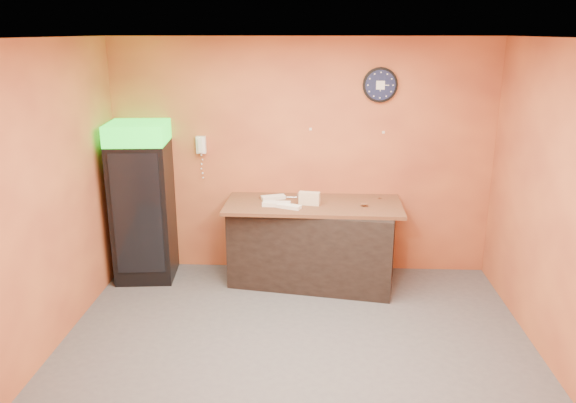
{
  "coord_description": "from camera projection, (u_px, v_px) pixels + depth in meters",
  "views": [
    {
      "loc": [
        0.15,
        -4.54,
        2.85
      ],
      "look_at": [
        -0.1,
        0.6,
        1.28
      ],
      "focal_mm": 35.0,
      "sensor_mm": 36.0,
      "label": 1
    }
  ],
  "objects": [
    {
      "name": "floor",
      "position": [
        295.0,
        353.0,
        5.17
      ],
      "size": [
        4.5,
        4.5,
        0.0
      ],
      "primitive_type": "plane",
      "color": "#47474C",
      "rests_on": "ground"
    },
    {
      "name": "back_wall",
      "position": [
        302.0,
        158.0,
        6.68
      ],
      "size": [
        4.5,
        0.02,
        2.8
      ],
      "primitive_type": "cube",
      "color": "#D8753D",
      "rests_on": "floor"
    },
    {
      "name": "left_wall",
      "position": [
        38.0,
        205.0,
        4.87
      ],
      "size": [
        0.02,
        4.0,
        2.8
      ],
      "primitive_type": "cube",
      "color": "#D8753D",
      "rests_on": "floor"
    },
    {
      "name": "right_wall",
      "position": [
        566.0,
        213.0,
        4.66
      ],
      "size": [
        0.02,
        4.0,
        2.8
      ],
      "primitive_type": "cube",
      "color": "#D8753D",
      "rests_on": "floor"
    },
    {
      "name": "ceiling",
      "position": [
        297.0,
        38.0,
        4.36
      ],
      "size": [
        4.5,
        4.0,
        0.02
      ],
      "primitive_type": "cube",
      "color": "white",
      "rests_on": "back_wall"
    },
    {
      "name": "beverage_cooler",
      "position": [
        142.0,
        205.0,
        6.53
      ],
      "size": [
        0.71,
        0.72,
        1.87
      ],
      "rotation": [
        0.0,
        0.0,
        0.09
      ],
      "color": "black",
      "rests_on": "floor"
    },
    {
      "name": "prep_counter",
      "position": [
        313.0,
        244.0,
        6.55
      ],
      "size": [
        1.97,
        1.12,
        0.93
      ],
      "primitive_type": "cube",
      "rotation": [
        0.0,
        0.0,
        -0.17
      ],
      "color": "black",
      "rests_on": "floor"
    },
    {
      "name": "wall_clock",
      "position": [
        380.0,
        85.0,
        6.36
      ],
      "size": [
        0.4,
        0.06,
        0.4
      ],
      "color": "black",
      "rests_on": "back_wall"
    },
    {
      "name": "wall_phone",
      "position": [
        201.0,
        145.0,
        6.64
      ],
      "size": [
        0.11,
        0.1,
        0.2
      ],
      "color": "white",
      "rests_on": "back_wall"
    },
    {
      "name": "butcher_paper",
      "position": [
        313.0,
        205.0,
        6.41
      ],
      "size": [
        2.03,
        0.92,
        0.04
      ],
      "primitive_type": "cube",
      "rotation": [
        0.0,
        0.0,
        -0.03
      ],
      "color": "brown",
      "rests_on": "prep_counter"
    },
    {
      "name": "sub_roll_stack",
      "position": [
        309.0,
        198.0,
        6.32
      ],
      "size": [
        0.24,
        0.12,
        0.15
      ],
      "rotation": [
        0.0,
        0.0,
        -0.18
      ],
      "color": "beige",
      "rests_on": "butcher_paper"
    },
    {
      "name": "wrapped_sandwich_left",
      "position": [
        276.0,
        204.0,
        6.3
      ],
      "size": [
        0.32,
        0.14,
        0.04
      ],
      "primitive_type": "cube",
      "rotation": [
        0.0,
        0.0,
        -0.05
      ],
      "color": "white",
      "rests_on": "butcher_paper"
    },
    {
      "name": "wrapped_sandwich_mid",
      "position": [
        289.0,
        206.0,
        6.22
      ],
      "size": [
        0.28,
        0.2,
        0.04
      ],
      "primitive_type": "cube",
      "rotation": [
        0.0,
        0.0,
        -0.39
      ],
      "color": "white",
      "rests_on": "butcher_paper"
    },
    {
      "name": "wrapped_sandwich_right",
      "position": [
        273.0,
        197.0,
        6.56
      ],
      "size": [
        0.3,
        0.2,
        0.04
      ],
      "primitive_type": "cube",
      "rotation": [
        0.0,
        0.0,
        0.37
      ],
      "color": "white",
      "rests_on": "butcher_paper"
    },
    {
      "name": "kitchen_tool",
      "position": [
        299.0,
        196.0,
        6.58
      ],
      "size": [
        0.06,
        0.06,
        0.06
      ],
      "primitive_type": "cylinder",
      "color": "silver",
      "rests_on": "butcher_paper"
    }
  ]
}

